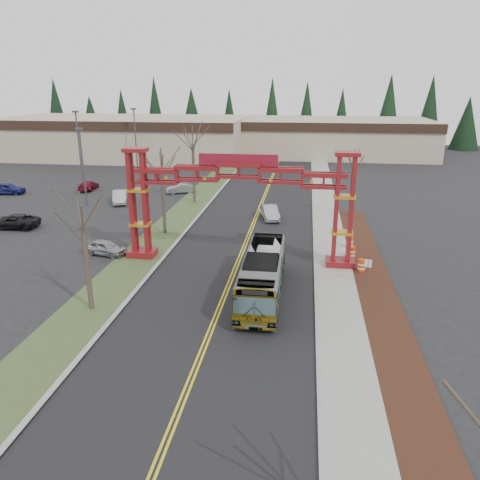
% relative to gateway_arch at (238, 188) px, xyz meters
% --- Properties ---
extents(ground, '(200.00, 200.00, 0.00)m').
position_rel_gateway_arch_xyz_m(ground, '(-0.00, -18.00, -5.98)').
color(ground, black).
rests_on(ground, ground).
extents(road, '(12.00, 110.00, 0.02)m').
position_rel_gateway_arch_xyz_m(road, '(-0.00, 7.00, -5.97)').
color(road, black).
rests_on(road, ground).
extents(lane_line_left, '(0.12, 100.00, 0.01)m').
position_rel_gateway_arch_xyz_m(lane_line_left, '(-0.12, 7.00, -5.96)').
color(lane_line_left, gold).
rests_on(lane_line_left, road).
extents(lane_line_right, '(0.12, 100.00, 0.01)m').
position_rel_gateway_arch_xyz_m(lane_line_right, '(0.12, 7.00, -5.96)').
color(lane_line_right, gold).
rests_on(lane_line_right, road).
extents(curb_right, '(0.30, 110.00, 0.15)m').
position_rel_gateway_arch_xyz_m(curb_right, '(6.15, 7.00, -5.91)').
color(curb_right, '#979792').
rests_on(curb_right, ground).
extents(sidewalk_right, '(2.60, 110.00, 0.14)m').
position_rel_gateway_arch_xyz_m(sidewalk_right, '(7.60, 7.00, -5.91)').
color(sidewalk_right, gray).
rests_on(sidewalk_right, ground).
extents(landscape_strip, '(2.60, 50.00, 0.12)m').
position_rel_gateway_arch_xyz_m(landscape_strip, '(10.20, -8.00, -5.92)').
color(landscape_strip, black).
rests_on(landscape_strip, ground).
extents(grass_median, '(4.00, 110.00, 0.08)m').
position_rel_gateway_arch_xyz_m(grass_median, '(-8.00, 7.00, -5.94)').
color(grass_median, '#374924').
rests_on(grass_median, ground).
extents(curb_left, '(0.30, 110.00, 0.15)m').
position_rel_gateway_arch_xyz_m(curb_left, '(-6.15, 7.00, -5.91)').
color(curb_left, '#979792').
rests_on(curb_left, ground).
extents(gateway_arch, '(18.20, 1.60, 8.90)m').
position_rel_gateway_arch_xyz_m(gateway_arch, '(0.00, 0.00, 0.00)').
color(gateway_arch, maroon).
rests_on(gateway_arch, ground).
extents(retail_building_west, '(46.00, 22.30, 7.50)m').
position_rel_gateway_arch_xyz_m(retail_building_west, '(-30.00, 53.96, -2.22)').
color(retail_building_west, tan).
rests_on(retail_building_west, ground).
extents(retail_building_east, '(38.00, 20.30, 7.00)m').
position_rel_gateway_arch_xyz_m(retail_building_east, '(10.00, 61.95, -2.47)').
color(retail_building_east, tan).
rests_on(retail_building_east, ground).
extents(conifer_treeline, '(116.10, 5.60, 13.00)m').
position_rel_gateway_arch_xyz_m(conifer_treeline, '(0.25, 74.00, 0.50)').
color(conifer_treeline, black).
rests_on(conifer_treeline, ground).
extents(transit_bus, '(2.56, 10.78, 3.00)m').
position_rel_gateway_arch_xyz_m(transit_bus, '(2.50, -6.03, -4.48)').
color(transit_bus, '#ADAFB5').
rests_on(transit_bus, ground).
extents(silver_sedan, '(2.48, 4.55, 1.42)m').
position_rel_gateway_arch_xyz_m(silver_sedan, '(1.52, 12.88, -5.27)').
color(silver_sedan, '#A5A8AD').
rests_on(silver_sedan, ground).
extents(parked_car_near_a, '(3.98, 2.30, 1.27)m').
position_rel_gateway_arch_xyz_m(parked_car_near_a, '(-11.20, 0.00, -5.35)').
color(parked_car_near_a, '#94979B').
rests_on(parked_car_near_a, ground).
extents(parked_car_near_b, '(3.02, 4.75, 1.48)m').
position_rel_gateway_arch_xyz_m(parked_car_near_b, '(-16.86, 17.40, -5.24)').
color(parked_car_near_b, '#BABABA').
rests_on(parked_car_near_b, ground).
extents(parked_car_near_c, '(5.14, 2.62, 1.39)m').
position_rel_gateway_arch_xyz_m(parked_car_near_c, '(-23.34, 6.00, -5.29)').
color(parked_car_near_c, black).
rests_on(parked_car_near_c, ground).
extents(parked_car_mid_a, '(2.14, 4.43, 1.24)m').
position_rel_gateway_arch_xyz_m(parked_car_mid_a, '(-23.82, 23.68, -5.36)').
color(parked_car_mid_a, maroon).
rests_on(parked_car_mid_a, ground).
extents(parked_car_mid_b, '(4.55, 2.36, 1.48)m').
position_rel_gateway_arch_xyz_m(parked_car_mid_b, '(-33.03, 19.85, -5.24)').
color(parked_car_mid_b, navy).
rests_on(parked_car_mid_b, ground).
extents(parked_car_far_a, '(3.96, 2.56, 1.23)m').
position_rel_gateway_arch_xyz_m(parked_car_far_a, '(-11.00, 23.54, -5.37)').
color(parked_car_far_a, gray).
rests_on(parked_car_far_a, ground).
extents(bare_tree_median_near, '(3.21, 3.21, 7.60)m').
position_rel_gateway_arch_xyz_m(bare_tree_median_near, '(-8.00, -9.61, -0.54)').
color(bare_tree_median_near, '#382D26').
rests_on(bare_tree_median_near, ground).
extents(bare_tree_median_mid, '(3.26, 3.26, 8.10)m').
position_rel_gateway_arch_xyz_m(bare_tree_median_mid, '(-8.00, 6.41, -0.08)').
color(bare_tree_median_mid, '#382D26').
rests_on(bare_tree_median_mid, ground).
extents(bare_tree_median_far, '(3.38, 3.38, 9.12)m').
position_rel_gateway_arch_xyz_m(bare_tree_median_far, '(-8.00, 18.62, 0.86)').
color(bare_tree_median_far, '#382D26').
rests_on(bare_tree_median_far, ground).
extents(bare_tree_right_far, '(3.08, 3.08, 7.15)m').
position_rel_gateway_arch_xyz_m(bare_tree_right_far, '(10.00, 15.09, -0.90)').
color(bare_tree_right_far, '#382D26').
rests_on(bare_tree_right_far, ground).
extents(light_pole_near, '(0.77, 0.39, 8.89)m').
position_rel_gateway_arch_xyz_m(light_pole_near, '(-20.38, 15.93, -0.84)').
color(light_pole_near, '#3F3F44').
rests_on(light_pole_near, ground).
extents(light_pole_mid, '(0.87, 0.43, 10.00)m').
position_rel_gateway_arch_xyz_m(light_pole_mid, '(-27.53, 29.65, -0.20)').
color(light_pole_mid, '#3F3F44').
rests_on(light_pole_mid, ground).
extents(light_pole_far, '(0.85, 0.43, 9.86)m').
position_rel_gateway_arch_xyz_m(light_pole_far, '(-23.15, 40.92, -0.28)').
color(light_pole_far, '#3F3F44').
rests_on(light_pole_far, ground).
extents(street_sign, '(0.46, 0.15, 2.05)m').
position_rel_gateway_arch_xyz_m(street_sign, '(9.61, -3.67, -4.51)').
color(street_sign, '#3F3F44').
rests_on(street_sign, ground).
extents(barrel_south, '(0.56, 0.56, 1.05)m').
position_rel_gateway_arch_xyz_m(barrel_south, '(9.52, -1.00, -5.46)').
color(barrel_south, red).
rests_on(barrel_south, ground).
extents(barrel_mid, '(0.57, 0.57, 1.05)m').
position_rel_gateway_arch_xyz_m(barrel_mid, '(9.03, 1.84, -5.46)').
color(barrel_mid, red).
rests_on(barrel_mid, ground).
extents(barrel_north, '(0.57, 0.57, 1.06)m').
position_rel_gateway_arch_xyz_m(barrel_north, '(9.10, 4.41, -5.45)').
color(barrel_north, red).
rests_on(barrel_north, ground).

